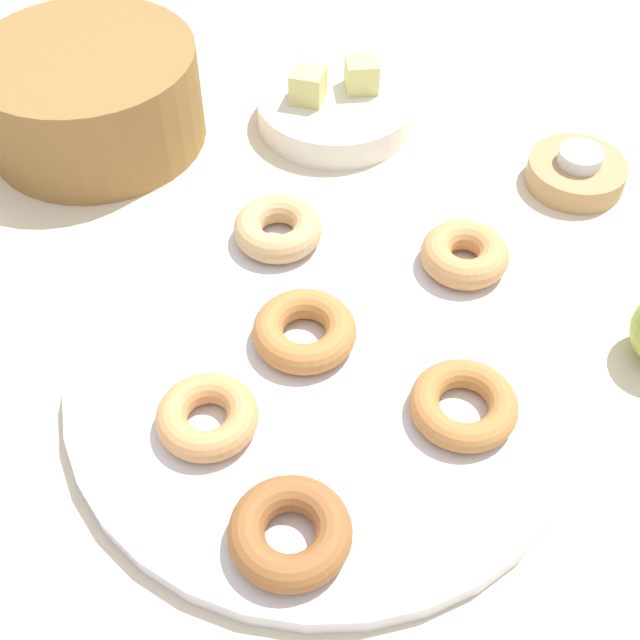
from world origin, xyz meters
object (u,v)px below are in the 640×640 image
Objects in this scene: donut_0 at (290,532)px; melon_chunk_right at (362,75)px; fruit_bowl at (335,110)px; candle_holder at (576,173)px; melon_chunk_left at (308,85)px; donut_5 at (465,254)px; basket at (91,96)px; donut_plate at (325,375)px; donut_4 at (207,417)px; tealight at (580,157)px; donut_3 at (304,331)px; donut_2 at (278,229)px; donut_1 at (464,405)px.

melon_chunk_right is (0.14, 0.54, 0.02)m from donut_0.
candle_holder is at bearing -30.95° from fruit_bowl.
melon_chunk_left is (-0.03, 0.00, 0.04)m from fruit_bowl.
donut_5 is 0.45m from basket.
basket reaches higher than donut_plate.
tealight is (0.40, 0.28, 0.00)m from donut_4.
donut_3 is 0.35m from fruit_bowl.
fruit_bowl is 0.05m from melon_chunk_left.
candle_holder is at bearing 11.10° from donut_2.
basket reaches higher than donut_3.
donut_3 is (-0.12, 0.09, 0.00)m from donut_1.
donut_0 is 0.38× the size of basket.
candle_holder is 0.26m from melon_chunk_right.
fruit_bowl is (0.27, -0.01, -0.04)m from basket.
fruit_bowl is (0.17, 0.42, -0.01)m from donut_4.
candle_holder is 2.90× the size of melon_chunk_left.
melon_chunk_left is 0.06m from melon_chunk_right.
donut_3 is at bearing 141.63° from donut_1.
donut_plate is 5.30× the size of donut_5.
melon_chunk_right reaches higher than candle_holder.
melon_chunk_left is at bearing 113.44° from donut_5.
fruit_bowl is at bearing 0.00° from melon_chunk_left.
donut_1 is 0.49× the size of fruit_bowl.
donut_5 is 0.29m from melon_chunk_right.
donut_plate is at bearing -144.19° from donut_5.
donut_5 is 1.78× the size of tealight.
melon_chunk_right is (0.30, 0.01, -0.00)m from basket.
donut_5 reaches higher than donut_1.
donut_3 is at bearing -102.76° from fruit_bowl.
donut_1 is 0.54m from basket.
melon_chunk_right reaches higher than donut_1.
donut_2 reaches higher than fruit_bowl.
donut_3 is at bearing -148.17° from candle_holder.
candle_holder is at bearing 47.71° from donut_0.
donut_0 is at bearing -73.27° from basket.
donut_0 is at bearing -101.79° from fruit_bowl.
melon_chunk_right is (-0.05, 0.28, 0.02)m from donut_5.
donut_plate is 4.87× the size of donut_0.
donut_1 is 1.07× the size of donut_4.
melon_chunk_left reaches higher than donut_3.
basket is at bearing 125.30° from donut_1.
donut_1 is at bearing -54.70° from basket.
donut_plate is 0.44m from basket.
donut_1 is at bearing -84.51° from fruit_bowl.
tealight is 0.31m from melon_chunk_left.
fruit_bowl is (0.09, 0.21, -0.01)m from donut_2.
donut_3 is at bearing -155.55° from donut_5.
basket reaches higher than donut_4.
melon_chunk_left is at bearing 72.34° from donut_4.
donut_0 is 0.56m from basket.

